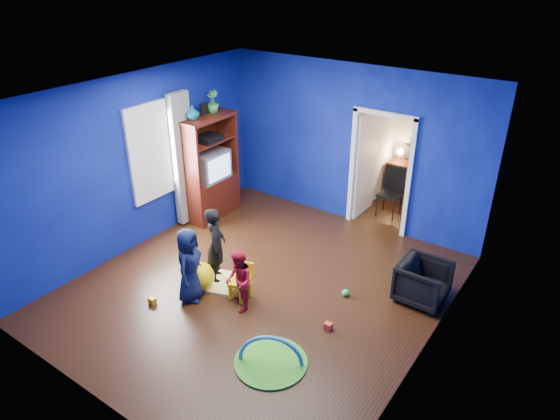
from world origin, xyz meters
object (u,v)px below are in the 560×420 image
Objects in this scene: child_navy at (189,265)px; tv_armoire at (209,167)px; play_mat at (271,362)px; vase at (193,113)px; folding_chair at (390,194)px; hopper_ball at (200,276)px; study_desk at (409,181)px; armchair at (423,282)px; child_black at (216,245)px; crt_tv at (210,165)px; kid_chair at (240,283)px; toddler_red at (239,281)px.

tv_armoire reaches higher than child_navy.
tv_armoire is 4.27m from play_mat.
folding_chair is (2.82, 2.21, -1.62)m from vase.
study_desk reaches higher than hopper_ball.
tv_armoire is at bearing 90.00° from vase.
tv_armoire reaches higher than armchair.
study_desk is (1.27, 4.45, -0.23)m from child_black.
crt_tv is 2.83m from kid_chair.
toddler_red is 1.02× the size of play_mat.
study_desk is (1.31, 4.78, 0.16)m from hopper_ball.
child_navy is at bearing -78.69° from hopper_ball.
study_desk is (0.69, 4.62, 0.12)m from kid_chair.
study_desk is at bearing -54.12° from child_black.
tv_armoire is 2.80× the size of crt_tv.
kid_chair is 0.54× the size of folding_chair.
toddler_red is 3.25m from vase.
tv_armoire is 2.55m from hopper_ball.
crt_tv reaches higher than folding_chair.
study_desk is at bearing 48.36° from vase.
kid_chair is (0.58, -0.17, -0.35)m from child_black.
vase is 0.12× the size of tv_armoire.
folding_chair is (-1.50, 2.20, 0.15)m from armchair.
child_black reaches higher than armchair.
armchair is 0.75× the size of folding_chair.
study_desk is at bearing 74.64° from hopper_ball.
toddler_red is 3.90m from folding_chair.
play_mat is (1.77, -0.66, -0.20)m from hopper_ball.
toddler_red reaches higher than armchair.
armchair is at bearing 0.14° from vase.
toddler_red reaches higher than study_desk.
crt_tv is at bearing 82.41° from vase.
hopper_ball is at bearing 176.90° from kid_chair.
kid_chair is (-2.19, -1.46, -0.06)m from armchair.
study_desk is (-0.45, 5.44, 0.36)m from play_mat.
folding_chair is (-0.45, 4.48, 0.45)m from play_mat.
armchair is at bearing -76.98° from child_navy.
kid_chair is at bearing 123.91° from armchair.
armchair is at bearing 65.34° from play_mat.
kid_chair is at bearing -75.18° from child_navy.
play_mat is (1.14, -0.82, -0.24)m from kid_chair.
study_desk is at bearing -35.19° from child_navy.
folding_chair is (0.54, 3.86, -0.00)m from toddler_red.
kid_chair is at bearing -34.15° from vase.
child_navy reaches higher than study_desk.
play_mat is (-1.05, -2.28, -0.30)m from armchair.
child_black is at bearing 115.11° from armchair.
armchair is 1.61× the size of hopper_ball.
child_black is 3.71m from folding_chair.
study_desk is (2.82, 3.17, -1.71)m from vase.
child_black is 2.08m from play_mat.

